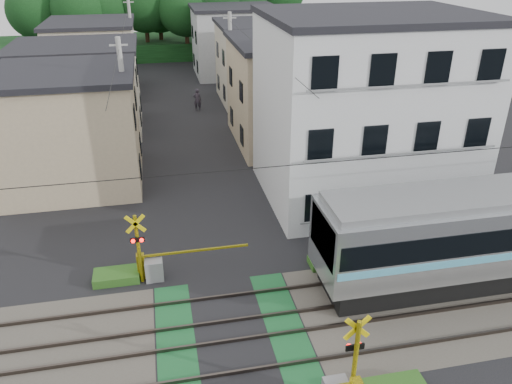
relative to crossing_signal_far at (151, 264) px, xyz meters
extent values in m
plane|color=black|center=(2.59, -3.65, -0.71)|extent=(120.00, 120.00, 0.00)
cube|color=#47423A|center=(2.59, -3.65, -0.71)|extent=(120.00, 6.00, 0.00)
cube|color=black|center=(2.59, -3.65, -0.71)|extent=(5.20, 120.00, 0.00)
cube|color=#145126|center=(0.69, -3.65, -0.70)|extent=(1.30, 6.00, 0.00)
cube|color=#145126|center=(4.49, -3.65, -0.70)|extent=(1.30, 6.00, 0.00)
cube|color=#3F3833|center=(2.59, -5.55, -0.64)|extent=(120.00, 0.08, 0.14)
cube|color=#3F3833|center=(2.59, -4.15, -0.64)|extent=(120.00, 0.08, 0.14)
cube|color=#3F3833|center=(2.59, -3.15, -0.64)|extent=(120.00, 0.08, 0.14)
cube|color=#3F3833|center=(2.59, -1.75, -0.64)|extent=(120.00, 0.08, 0.14)
cube|color=black|center=(8.99, -2.45, -0.39)|extent=(2.53, 2.32, 0.63)
cube|color=black|center=(6.20, -2.45, 2.02)|extent=(0.10, 2.54, 1.64)
cylinder|color=yellow|center=(5.59, -7.25, 0.79)|extent=(0.14, 0.14, 3.00)
cube|color=yellow|center=(5.59, -7.15, 1.99)|extent=(0.77, 0.05, 0.77)
cube|color=yellow|center=(5.59, -7.15, 1.99)|extent=(0.77, 0.05, 0.77)
cube|color=black|center=(5.59, -7.15, 1.29)|extent=(0.55, 0.05, 0.20)
sphere|color=#FF0C07|center=(5.43, -7.09, 1.29)|extent=(0.16, 0.16, 0.16)
sphere|color=#FF0C07|center=(5.75, -7.09, 1.29)|extent=(0.16, 0.16, 0.16)
cylinder|color=yellow|center=(-0.41, -0.05, 0.79)|extent=(0.14, 0.14, 3.00)
cube|color=yellow|center=(-0.41, -0.15, 1.99)|extent=(0.77, 0.05, 0.77)
cube|color=yellow|center=(-0.41, -0.15, 1.99)|extent=(0.77, 0.05, 0.77)
cube|color=black|center=(-0.41, -0.15, 1.29)|extent=(0.55, 0.05, 0.20)
sphere|color=#FF0C07|center=(-0.57, -0.21, 1.29)|extent=(0.16, 0.16, 0.16)
sphere|color=#FF0C07|center=(-0.25, -0.21, 1.29)|extent=(0.16, 0.16, 0.16)
cube|color=gray|center=(0.09, -0.05, -0.26)|extent=(0.70, 0.50, 0.90)
cube|color=yellow|center=(-0.41, 0.20, -0.16)|extent=(0.30, 0.30, 1.10)
cube|color=yellow|center=(1.84, 0.20, 0.29)|extent=(4.20, 0.08, 0.08)
cube|color=white|center=(11.09, 5.85, 3.79)|extent=(10.00, 8.00, 9.00)
cube|color=black|center=(11.09, 5.85, 8.44)|extent=(10.20, 8.16, 0.30)
cube|color=black|center=(7.39, 1.82, 0.79)|extent=(1.10, 0.06, 1.40)
cube|color=black|center=(9.84, 1.82, 0.79)|extent=(1.10, 0.06, 1.40)
cube|color=black|center=(12.29, 1.82, 0.79)|extent=(1.10, 0.06, 1.40)
cube|color=black|center=(14.74, 1.82, 0.79)|extent=(1.10, 0.06, 1.40)
cube|color=gray|center=(11.09, 1.60, 0.19)|extent=(9.00, 0.06, 0.08)
cube|color=black|center=(7.39, 1.82, 3.79)|extent=(1.10, 0.06, 1.40)
cube|color=black|center=(9.84, 1.82, 3.79)|extent=(1.10, 0.06, 1.40)
cube|color=black|center=(12.29, 1.82, 3.79)|extent=(1.10, 0.06, 1.40)
cube|color=black|center=(14.74, 1.82, 3.79)|extent=(1.10, 0.06, 1.40)
cube|color=gray|center=(11.09, 1.60, 3.19)|extent=(9.00, 0.06, 0.08)
cube|color=black|center=(7.39, 1.82, 6.79)|extent=(1.10, 0.06, 1.40)
cube|color=black|center=(9.84, 1.82, 6.79)|extent=(1.10, 0.06, 1.40)
cube|color=black|center=(12.29, 1.82, 6.79)|extent=(1.10, 0.06, 1.40)
cube|color=black|center=(14.74, 1.82, 6.79)|extent=(1.10, 0.06, 1.40)
cube|color=gray|center=(11.09, 1.60, 6.19)|extent=(9.00, 0.06, 0.08)
cube|color=tan|center=(-3.91, 10.35, 2.29)|extent=(7.00, 7.00, 6.00)
cube|color=black|center=(-3.91, 10.35, 5.44)|extent=(7.35, 7.35, 0.30)
cube|color=black|center=(-0.38, 8.60, 0.59)|extent=(0.06, 1.00, 1.20)
cube|color=black|center=(-0.38, 12.10, 0.59)|extent=(0.06, 1.00, 1.20)
cube|color=black|center=(-0.38, 8.60, 3.39)|extent=(0.06, 1.00, 1.20)
cube|color=black|center=(-0.38, 12.10, 3.39)|extent=(0.06, 1.00, 1.20)
cube|color=tan|center=(9.39, 14.35, 2.54)|extent=(7.00, 8.00, 6.50)
cube|color=black|center=(9.39, 14.35, 5.94)|extent=(7.35, 8.40, 0.30)
cube|color=black|center=(5.86, 12.35, 0.59)|extent=(0.06, 1.00, 1.20)
cube|color=black|center=(5.86, 16.35, 0.59)|extent=(0.06, 1.00, 1.20)
cube|color=black|center=(5.86, 12.35, 3.39)|extent=(0.06, 1.00, 1.20)
cube|color=black|center=(5.86, 16.35, 3.39)|extent=(0.06, 1.00, 1.20)
cube|color=silver|center=(-4.41, 19.35, 2.19)|extent=(8.00, 7.00, 5.80)
cube|color=black|center=(-4.41, 19.35, 5.24)|extent=(8.40, 7.35, 0.30)
cube|color=black|center=(-0.38, 17.60, 0.59)|extent=(0.06, 1.00, 1.20)
cube|color=black|center=(-0.38, 21.10, 0.59)|extent=(0.06, 1.00, 1.20)
cube|color=black|center=(-0.38, 17.60, 3.39)|extent=(0.06, 1.00, 1.20)
cube|color=black|center=(-0.38, 21.10, 3.39)|extent=(0.06, 1.00, 1.20)
cube|color=beige|center=(9.79, 24.35, 2.39)|extent=(7.00, 7.00, 6.20)
cube|color=black|center=(9.79, 24.35, 5.64)|extent=(7.35, 7.35, 0.30)
cube|color=black|center=(6.26, 22.60, 0.59)|extent=(0.06, 1.00, 1.20)
cube|color=black|center=(6.26, 26.10, 0.59)|extent=(0.06, 1.00, 1.20)
cube|color=black|center=(6.26, 22.60, 3.39)|extent=(0.06, 1.00, 1.20)
cube|color=black|center=(6.26, 26.10, 3.39)|extent=(0.06, 1.00, 1.20)
cube|color=beige|center=(-4.21, 29.35, 2.29)|extent=(7.00, 8.00, 6.00)
cube|color=black|center=(-4.21, 29.35, 5.44)|extent=(7.35, 8.40, 0.30)
cube|color=black|center=(-0.68, 27.35, 0.59)|extent=(0.06, 1.00, 1.20)
cube|color=black|center=(-0.68, 31.35, 0.59)|extent=(0.06, 1.00, 1.20)
cube|color=black|center=(-0.68, 27.35, 3.39)|extent=(0.06, 1.00, 1.20)
cube|color=black|center=(-0.68, 31.35, 3.39)|extent=(0.06, 1.00, 1.20)
cube|color=#B0B3B6|center=(9.09, 34.35, 2.49)|extent=(8.00, 7.00, 6.40)
cube|color=black|center=(9.09, 34.35, 5.84)|extent=(8.40, 7.35, 0.30)
cube|color=black|center=(5.06, 32.60, 0.59)|extent=(0.06, 1.00, 1.20)
cube|color=black|center=(5.06, 36.10, 0.59)|extent=(0.06, 1.00, 1.20)
cube|color=black|center=(5.06, 32.60, 3.39)|extent=(0.06, 1.00, 1.20)
cube|color=black|center=(5.06, 36.10, 3.39)|extent=(0.06, 1.00, 1.20)
cube|color=#143D17|center=(2.59, 46.35, 0.29)|extent=(40.00, 10.00, 2.00)
cylinder|color=#332114|center=(-11.13, 43.68, 1.46)|extent=(0.50, 0.50, 4.34)
sphere|color=#143D17|center=(-11.13, 43.68, 4.94)|extent=(6.08, 6.08, 6.08)
cylinder|color=#332114|center=(-9.18, 46.33, 1.37)|extent=(0.50, 0.50, 4.16)
sphere|color=#143D17|center=(-9.18, 46.33, 4.70)|extent=(5.82, 5.82, 5.82)
cylinder|color=#332114|center=(-6.22, 42.19, 1.55)|extent=(0.50, 0.50, 4.52)
sphere|color=#143D17|center=(-6.22, 42.19, 5.17)|extent=(6.33, 6.33, 6.33)
cylinder|color=#332114|center=(-3.73, 43.26, 1.61)|extent=(0.50, 0.50, 4.64)
sphere|color=#143D17|center=(-3.73, 43.26, 5.32)|extent=(6.49, 6.49, 6.49)
cylinder|color=#332114|center=(0.46, 43.53, 1.83)|extent=(0.50, 0.50, 5.07)
cylinder|color=#332114|center=(2.05, 44.90, 1.61)|extent=(0.50, 0.50, 4.65)
sphere|color=#143D17|center=(2.05, 44.90, 5.33)|extent=(6.51, 6.51, 6.51)
cylinder|color=#332114|center=(4.86, 41.70, 1.57)|extent=(0.50, 0.50, 4.57)
sphere|color=#143D17|center=(4.86, 41.70, 5.23)|extent=(6.40, 6.40, 6.40)
cylinder|color=#332114|center=(7.42, 42.80, 2.08)|extent=(0.50, 0.50, 5.58)
cylinder|color=#332114|center=(11.17, 44.47, 1.76)|extent=(0.50, 0.50, 4.94)
cylinder|color=#332114|center=(13.32, 47.01, 1.90)|extent=(0.50, 0.50, 5.22)
cylinder|color=#332114|center=(16.08, 47.01, 2.09)|extent=(0.50, 0.50, 5.61)
cube|color=black|center=(8.59, -2.45, 4.89)|extent=(60.00, 0.02, 0.02)
cylinder|color=#A5A5A0|center=(-0.81, 9.35, 3.29)|extent=(0.26, 0.26, 8.00)
cube|color=#A5A5A0|center=(-0.81, 9.35, 6.89)|extent=(0.90, 0.08, 0.08)
cylinder|color=#A5A5A0|center=(6.19, 18.35, 3.29)|extent=(0.26, 0.26, 8.00)
cube|color=#A5A5A0|center=(6.19, 18.35, 6.89)|extent=(0.90, 0.08, 0.08)
cylinder|color=#A5A5A0|center=(-0.81, 30.35, 3.29)|extent=(0.26, 0.26, 8.00)
cube|color=#A5A5A0|center=(-0.81, 30.35, 6.89)|extent=(0.90, 0.08, 0.08)
cube|color=black|center=(-0.81, 19.85, 6.69)|extent=(0.02, 42.00, 0.02)
cube|color=black|center=(6.19, 19.85, 6.69)|extent=(0.02, 42.00, 0.02)
imported|color=#362F3B|center=(4.03, 22.42, 0.18)|extent=(0.72, 0.54, 1.79)
cube|color=#2D5E1E|center=(-1.41, 0.25, -0.53)|extent=(1.80, 1.00, 0.36)
cube|color=#2D5E1E|center=(7.19, -0.45, -0.56)|extent=(1.50, 0.90, 0.30)
camera|label=1|loc=(0.75, -16.90, 11.36)|focal=35.00mm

